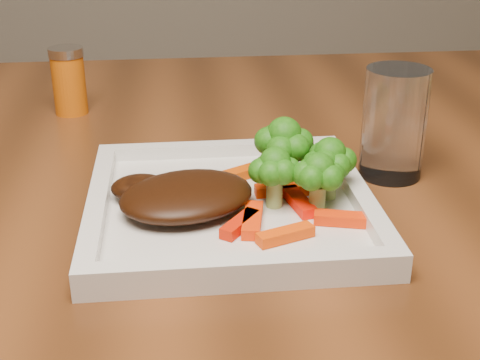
{
  "coord_description": "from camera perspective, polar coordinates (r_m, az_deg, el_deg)",
  "views": [
    {
      "loc": [
        -0.05,
        -0.66,
        1.05
      ],
      "look_at": [
        0.01,
        -0.08,
        0.79
      ],
      "focal_mm": 50.0,
      "sensor_mm": 36.0,
      "label": 1
    }
  ],
  "objects": [
    {
      "name": "carrot_5",
      "position": [
        0.64,
        5.04,
        -1.85
      ],
      "size": [
        0.03,
        0.06,
        0.01
      ],
      "primitive_type": "cube",
      "rotation": [
        0.0,
        0.0,
        -1.37
      ],
      "color": "#FF1804",
      "rests_on": "plate"
    },
    {
      "name": "steak",
      "position": [
        0.63,
        -4.58,
        -1.34
      ],
      "size": [
        0.16,
        0.14,
        0.03
      ],
      "primitive_type": "ellipsoid",
      "rotation": [
        0.0,
        0.0,
        0.35
      ],
      "color": "black",
      "rests_on": "plate"
    },
    {
      "name": "carrot_6",
      "position": [
        0.67,
        3.65,
        -0.81
      ],
      "size": [
        0.06,
        0.02,
        0.01
      ],
      "primitive_type": "cube",
      "rotation": [
        0.0,
        0.0,
        0.04
      ],
      "color": "#FF3404",
      "rests_on": "plate"
    },
    {
      "name": "carrot_4",
      "position": [
        0.7,
        0.31,
        0.65
      ],
      "size": [
        0.06,
        0.04,
        0.01
      ],
      "primitive_type": "cube",
      "rotation": [
        0.0,
        0.0,
        0.53
      ],
      "color": "#CE4303",
      "rests_on": "plate"
    },
    {
      "name": "plate",
      "position": [
        0.65,
        -0.88,
        -2.52
      ],
      "size": [
        0.27,
        0.27,
        0.01
      ],
      "primitive_type": "cube",
      "color": "white",
      "rests_on": "dining_table"
    },
    {
      "name": "broccoli_0",
      "position": [
        0.68,
        3.75,
        2.46
      ],
      "size": [
        0.09,
        0.09,
        0.07
      ],
      "primitive_type": null,
      "rotation": [
        0.0,
        0.0,
        -0.43
      ],
      "color": "#137316",
      "rests_on": "plate"
    },
    {
      "name": "carrot_3",
      "position": [
        0.7,
        6.6,
        0.47
      ],
      "size": [
        0.05,
        0.02,
        0.01
      ],
      "primitive_type": "cube",
      "rotation": [
        0.0,
        0.0,
        0.04
      ],
      "color": "red",
      "rests_on": "plate"
    },
    {
      "name": "spice_shaker",
      "position": [
        0.95,
        -14.4,
        8.19
      ],
      "size": [
        0.06,
        0.06,
        0.09
      ],
      "primitive_type": "cylinder",
      "rotation": [
        0.0,
        0.0,
        0.35
      ],
      "color": "#C4590A",
      "rests_on": "dining_table"
    },
    {
      "name": "broccoli_2",
      "position": [
        0.62,
        6.67,
        -0.25
      ],
      "size": [
        0.07,
        0.07,
        0.06
      ],
      "primitive_type": null,
      "rotation": [
        0.0,
        0.0,
        0.24
      ],
      "color": "#337A14",
      "rests_on": "plate"
    },
    {
      "name": "broccoli_1",
      "position": [
        0.65,
        7.62,
        1.09
      ],
      "size": [
        0.08,
        0.08,
        0.06
      ],
      "primitive_type": null,
      "rotation": [
        0.0,
        0.0,
        0.37
      ],
      "color": "#1F5E0F",
      "rests_on": "plate"
    },
    {
      "name": "carrot_2",
      "position": [
        0.6,
        -0.02,
        -3.78
      ],
      "size": [
        0.04,
        0.05,
        0.01
      ],
      "primitive_type": "cube",
      "rotation": [
        0.0,
        0.0,
        0.93
      ],
      "color": "red",
      "rests_on": "plate"
    },
    {
      "name": "carrot_0",
      "position": [
        0.58,
        3.9,
        -4.68
      ],
      "size": [
        0.05,
        0.03,
        0.01
      ],
      "primitive_type": "cube",
      "rotation": [
        0.0,
        0.0,
        0.36
      ],
      "color": "#F54404",
      "rests_on": "plate"
    },
    {
      "name": "carrot_7",
      "position": [
        0.61,
        1.07,
        -3.43
      ],
      "size": [
        0.03,
        0.06,
        0.01
      ],
      "primitive_type": "cube",
      "rotation": [
        0.0,
        0.0,
        1.38
      ],
      "color": "#FF3304",
      "rests_on": "plate"
    },
    {
      "name": "carrot_1",
      "position": [
        0.62,
        9.06,
        -3.31
      ],
      "size": [
        0.06,
        0.03,
        0.01
      ],
      "primitive_type": "cube",
      "rotation": [
        0.0,
        0.0,
        -0.25
      ],
      "color": "#FD3104",
      "rests_on": "plate"
    },
    {
      "name": "drinking_glass",
      "position": [
        0.74,
        13.01,
        4.72
      ],
      "size": [
        0.07,
        0.07,
        0.12
      ],
      "primitive_type": "cylinder",
      "rotation": [
        0.0,
        0.0,
        -0.03
      ],
      "color": "white",
      "rests_on": "dining_table"
    },
    {
      "name": "broccoli_3",
      "position": [
        0.63,
        2.98,
        0.3
      ],
      "size": [
        0.06,
        0.06,
        0.06
      ],
      "primitive_type": null,
      "rotation": [
        0.0,
        0.0,
        -0.09
      ],
      "color": "#1E7112",
      "rests_on": "plate"
    }
  ]
}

